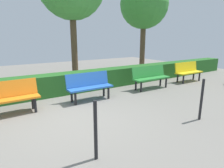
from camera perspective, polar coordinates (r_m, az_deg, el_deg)
name	(u,v)px	position (r m, az deg, el deg)	size (l,w,h in m)	color
ground_plane	(68,117)	(4.93, -13.00, -9.56)	(21.67, 21.67, 0.00)	gray
bench_yellow	(188,71)	(9.13, 21.83, 3.70)	(1.42, 0.48, 0.86)	yellow
bench_green	(150,76)	(7.42, 11.45, 2.32)	(1.59, 0.49, 0.86)	#2D8C38
bench_blue	(89,85)	(5.96, -6.83, -0.34)	(1.43, 0.47, 0.86)	blue
bench_orange	(7,97)	(5.46, -28.98, -3.33)	(1.51, 0.50, 0.86)	orange
hedge_row	(76,82)	(7.03, -10.67, 0.66)	(17.67, 0.67, 0.71)	#266023
tree_near	(144,5)	(11.50, 9.61, 22.41)	(2.66, 2.66, 5.05)	brown
railing_post_mid	(201,100)	(4.96, 25.29, -4.28)	(0.06, 0.06, 1.00)	black
railing_post_far	(96,131)	(3.08, -4.95, -13.80)	(0.06, 0.06, 1.00)	black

